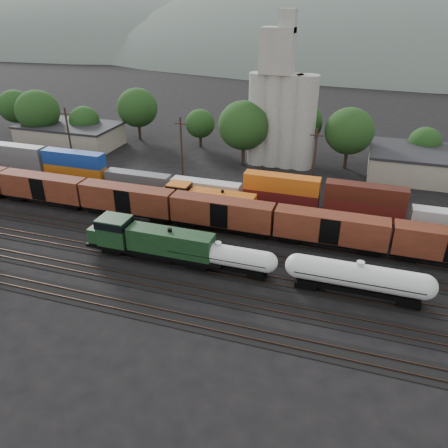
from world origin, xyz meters
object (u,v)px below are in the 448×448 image
(tank_car_a, at_px, (218,255))
(green_locomotive, at_px, (147,240))
(grain_silo, at_px, (281,110))
(orange_locomotive, at_px, (205,199))

(tank_car_a, bearing_deg, green_locomotive, 180.00)
(green_locomotive, bearing_deg, grain_silo, 77.78)
(orange_locomotive, relative_size, grain_silo, 0.60)
(green_locomotive, bearing_deg, tank_car_a, 0.00)
(green_locomotive, distance_m, tank_car_a, 9.73)
(orange_locomotive, bearing_deg, tank_car_a, -64.07)
(tank_car_a, bearing_deg, grain_silo, 91.18)
(green_locomotive, xyz_separation_m, orange_locomotive, (2.43, 15.00, -0.36))
(orange_locomotive, bearing_deg, green_locomotive, -99.19)
(green_locomotive, bearing_deg, orange_locomotive, 80.81)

